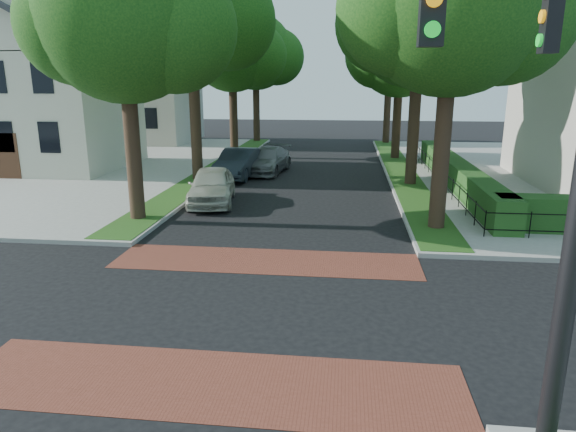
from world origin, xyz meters
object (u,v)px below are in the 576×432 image
at_px(parked_car_front, 212,186).
at_px(parked_car_rear, 267,160).
at_px(parked_car_middle, 239,163).
at_px(traffic_signal, 566,121).

xyz_separation_m(parked_car_front, parked_car_rear, (1.19, 7.98, -0.06)).
distance_m(parked_car_middle, parked_car_rear, 2.26).
bearing_deg(parked_car_front, parked_car_rear, 72.19).
xyz_separation_m(parked_car_middle, parked_car_rear, (1.30, 1.85, -0.07)).
relative_size(parked_car_middle, parked_car_rear, 0.97).
height_order(parked_car_front, parked_car_middle, parked_car_middle).
bearing_deg(parked_car_front, parked_car_middle, 81.70).
distance_m(parked_car_front, parked_car_middle, 6.14).
xyz_separation_m(traffic_signal, parked_car_middle, (-8.49, 20.82, -3.92)).
bearing_deg(parked_car_middle, parked_car_rear, 59.48).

